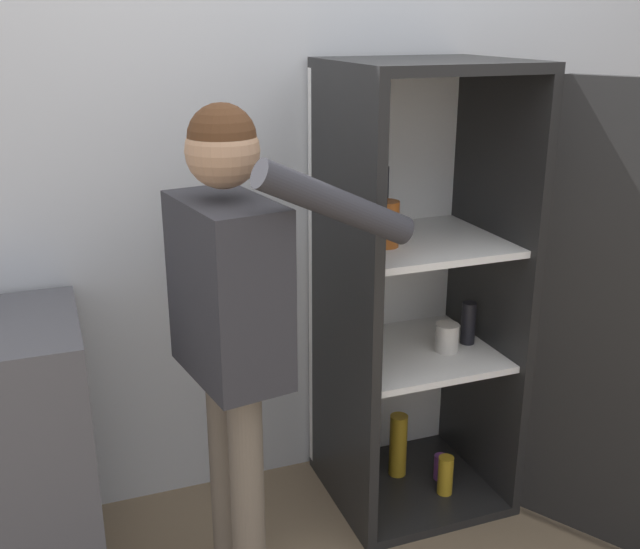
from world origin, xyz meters
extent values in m
cube|color=silver|center=(0.00, 0.98, 1.27)|extent=(7.00, 0.06, 2.55)
cube|color=black|center=(0.30, 0.64, 0.02)|extent=(0.62, 0.59, 0.04)
cube|color=black|center=(0.30, 0.64, 1.61)|extent=(0.62, 0.59, 0.04)
cube|color=white|center=(0.30, 0.91, 0.81)|extent=(0.62, 0.03, 1.55)
cube|color=black|center=(0.01, 0.64, 0.81)|extent=(0.04, 0.59, 1.55)
cube|color=black|center=(0.60, 0.64, 0.81)|extent=(0.03, 0.59, 1.55)
cube|color=white|center=(0.30, 0.64, 0.58)|extent=(0.55, 0.52, 0.02)
cube|color=white|center=(0.30, 0.64, 1.01)|extent=(0.55, 0.52, 0.02)
cube|color=black|center=(0.79, 0.09, 0.81)|extent=(0.35, 0.56, 1.55)
cylinder|color=beige|center=(0.40, 0.59, 0.65)|extent=(0.09, 0.09, 0.10)
cylinder|color=#723884|center=(0.42, 0.61, 0.09)|extent=(0.05, 0.05, 0.10)
cylinder|color=#9E4C19|center=(0.15, 0.60, 1.10)|extent=(0.09, 0.09, 0.16)
cylinder|color=black|center=(0.15, 0.69, 0.10)|extent=(0.08, 0.08, 0.14)
cylinder|color=black|center=(0.51, 0.62, 0.68)|extent=(0.05, 0.05, 0.16)
cylinder|color=black|center=(0.21, 0.77, 1.14)|extent=(0.06, 0.06, 0.24)
cylinder|color=#B78C1E|center=(0.28, 0.70, 0.16)|extent=(0.07, 0.07, 0.26)
cylinder|color=#B78C1E|center=(0.39, 0.52, 0.11)|extent=(0.06, 0.06, 0.15)
cylinder|color=#B78C1E|center=(0.11, 0.61, 0.13)|extent=(0.06, 0.06, 0.19)
cylinder|color=#726656|center=(-0.46, 0.47, 0.37)|extent=(0.10, 0.10, 0.75)
cylinder|color=#726656|center=(-0.43, 0.31, 0.37)|extent=(0.10, 0.10, 0.75)
cube|color=#2D2D33|center=(-0.45, 0.39, 1.01)|extent=(0.29, 0.44, 0.53)
sphere|color=tan|center=(-0.45, 0.39, 1.41)|extent=(0.21, 0.21, 0.21)
sphere|color=#4C2D19|center=(-0.45, 0.39, 1.44)|extent=(0.19, 0.19, 0.19)
cylinder|color=#2D2D33|center=(-0.48, 0.61, 0.98)|extent=(0.08, 0.08, 0.50)
cylinder|color=#2D2D33|center=(-0.19, 0.20, 1.28)|extent=(0.49, 0.16, 0.28)
cube|color=#4C4C51|center=(-1.13, 0.65, 0.45)|extent=(0.55, 0.55, 0.89)
camera|label=1|loc=(-0.91, -1.59, 1.74)|focal=42.00mm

